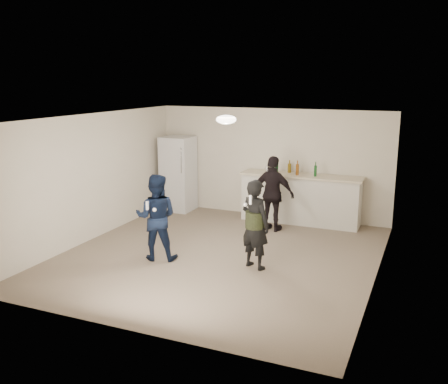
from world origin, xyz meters
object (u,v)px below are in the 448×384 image
at_px(counter, 300,200).
at_px(spectator, 273,194).
at_px(shaker, 267,170).
at_px(woman, 255,224).
at_px(fridge, 178,174).
at_px(man, 156,217).

distance_m(counter, spectator, 0.94).
relative_size(shaker, woman, 0.11).
distance_m(fridge, woman, 4.19).
distance_m(man, spectator, 2.80).
xyz_separation_m(counter, woman, (-0.01, -2.97, 0.24)).
bearing_deg(fridge, shaker, -1.94).
bearing_deg(woman, man, 30.13).
xyz_separation_m(counter, spectator, (-0.38, -0.82, 0.27)).
relative_size(counter, woman, 1.69).
bearing_deg(shaker, woman, -75.63).
bearing_deg(fridge, man, -68.45).
relative_size(counter, spectator, 1.63).
bearing_deg(shaker, counter, 11.31).
relative_size(fridge, man, 1.17).
height_order(man, spectator, spectator).
distance_m(man, woman, 1.78).
xyz_separation_m(man, woman, (1.76, 0.27, -0.00)).
distance_m(counter, woman, 2.98).
xyz_separation_m(fridge, shaker, (2.29, -0.08, 0.28)).
bearing_deg(man, shaker, -126.01).
bearing_deg(woman, fridge, -22.68).
height_order(fridge, shaker, fridge).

